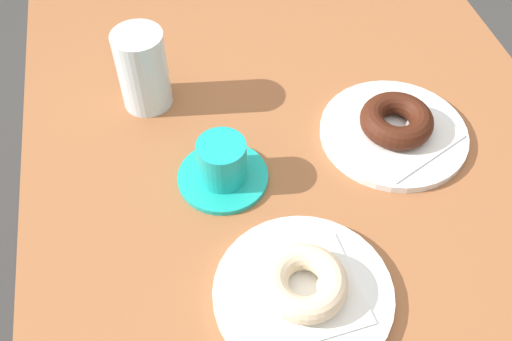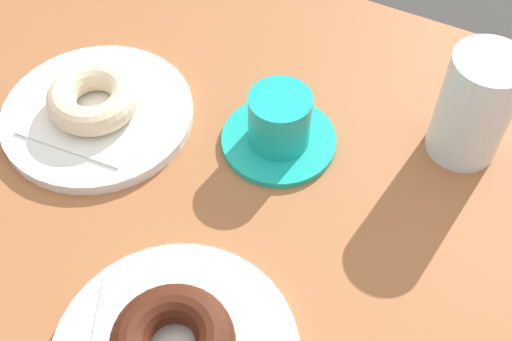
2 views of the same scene
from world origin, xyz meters
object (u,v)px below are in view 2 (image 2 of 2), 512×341
water_glass (475,106)px  coffee_cup (279,125)px  donut_sugar_ring (93,98)px  plate_sugar_ring (98,114)px

water_glass → coffee_cup: size_ratio=1.00×
water_glass → coffee_cup: 0.20m
coffee_cup → donut_sugar_ring: bearing=17.0°
water_glass → coffee_cup: water_glass is taller
water_glass → coffee_cup: bearing=25.5°
donut_sugar_ring → water_glass: bearing=-158.9°
plate_sugar_ring → coffee_cup: 0.21m
water_glass → coffee_cup: (0.18, 0.09, -0.03)m
donut_sugar_ring → water_glass: water_glass is taller
donut_sugar_ring → coffee_cup: 0.21m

